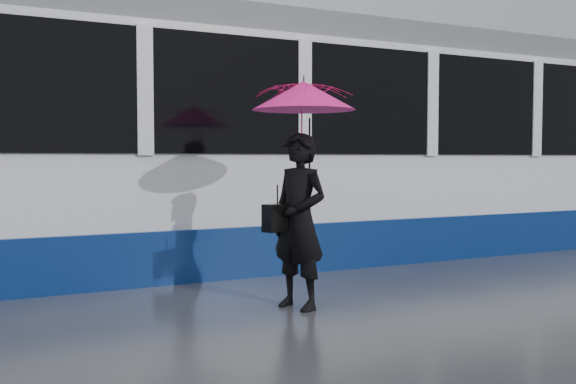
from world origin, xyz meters
TOP-DOWN VIEW (x-y plane):
  - ground at (0.00, 0.00)m, footprint 90.00×90.00m
  - rails at (0.00, 2.50)m, footprint 34.00×1.51m
  - tram at (0.69, 2.50)m, footprint 26.00×2.56m
  - woman at (-0.74, -0.41)m, footprint 0.61×0.72m
  - umbrella at (-0.69, -0.41)m, footprint 1.29×1.29m
  - handbag at (-0.96, -0.39)m, footprint 0.33×0.23m

SIDE VIEW (x-z plane):
  - ground at x=0.00m, z-range 0.00..0.00m
  - rails at x=0.00m, z-range 0.00..0.02m
  - woman at x=-0.74m, z-range 0.00..1.69m
  - handbag at x=-0.96m, z-range 0.66..1.11m
  - tram at x=0.69m, z-range -0.04..3.31m
  - umbrella at x=-0.69m, z-range 1.28..2.42m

